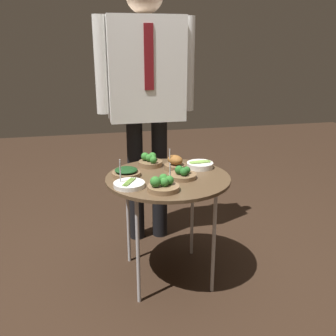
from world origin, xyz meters
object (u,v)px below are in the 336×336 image
Objects in this scene: bowl_broccoli_mid_right at (182,174)px; bowl_broccoli_center at (163,185)px; bowl_roast_front_right at (175,164)px; bowl_asparagus_far_rim at (200,165)px; bowl_asparagus_front_center at (129,184)px; waiter_figure at (146,82)px; bowl_broccoli_near_rim at (150,161)px; serving_cart at (168,183)px; bowl_spinach_mid_left at (126,172)px.

bowl_broccoli_center is at bearing -132.70° from bowl_broccoli_mid_right.
bowl_roast_front_right is 0.81× the size of bowl_asparagus_far_rim.
bowl_broccoli_center is at bearing -28.56° from bowl_asparagus_front_center.
bowl_roast_front_right is at bearing 36.59° from bowl_asparagus_front_center.
bowl_broccoli_near_rim is at bearing -96.18° from waiter_figure.
bowl_broccoli_mid_right is at bearing -80.01° from waiter_figure.
bowl_broccoli_mid_right is 0.98× the size of bowl_asparagus_far_rim.
bowl_asparagus_front_center is at bearing -143.41° from bowl_roast_front_right.
bowl_roast_front_right reaches higher than serving_cart.
waiter_figure is at bearing 66.41° from bowl_spinach_mid_left.
bowl_broccoli_mid_right is at bearing 47.30° from bowl_broccoli_center.
bowl_broccoli_center is 0.09× the size of waiter_figure.
serving_cart is 0.73m from waiter_figure.
bowl_broccoli_near_rim is 0.22m from bowl_spinach_mid_left.
bowl_asparagus_far_rim is 0.66m from waiter_figure.
bowl_asparagus_front_center is 0.09× the size of waiter_figure.
bowl_broccoli_mid_right is at bearing -63.22° from bowl_broccoli_near_rim.
bowl_asparagus_front_center is (-0.17, -0.33, -0.02)m from bowl_broccoli_near_rim.
bowl_asparagus_far_rim is at bearing 26.04° from bowl_asparagus_front_center.
bowl_asparagus_front_center reaches higher than bowl_broccoli_near_rim.
bowl_asparagus_front_center reaches higher than bowl_broccoli_center.
bowl_asparagus_front_center is at bearing 151.44° from bowl_broccoli_center.
bowl_broccoli_mid_right is 0.31m from bowl_asparagus_front_center.
bowl_broccoli_near_rim is at bearing 140.82° from bowl_roast_front_right.
bowl_broccoli_near_rim is at bearing 105.49° from serving_cart.
serving_cart is at bearing -16.44° from bowl_spinach_mid_left.
bowl_asparagus_front_center is 0.80m from waiter_figure.
serving_cart is at bearing 25.24° from bowl_asparagus_front_center.
bowl_asparagus_front_center is at bearing -154.76° from serving_cart.
bowl_asparagus_front_center is 1.00× the size of bowl_broccoli_center.
serving_cart is 0.11m from bowl_broccoli_mid_right.
bowl_roast_front_right reaches higher than bowl_broccoli_mid_right.
waiter_figure is (0.03, 0.30, 0.44)m from bowl_broccoli_near_rim.
bowl_asparagus_far_rim is at bearing 26.87° from serving_cart.
waiter_figure is at bearing 72.06° from bowl_asparagus_front_center.
serving_cart is 4.28× the size of bowl_broccoli_center.
bowl_broccoli_mid_right is (0.07, -0.04, 0.07)m from serving_cart.
bowl_spinach_mid_left is 0.45m from bowl_asparagus_far_rim.
bowl_broccoli_near_rim is at bearing 88.58° from bowl_broccoli_center.
bowl_asparagus_front_center reaches higher than serving_cart.
bowl_broccoli_near_rim is 0.92× the size of bowl_asparagus_far_rim.
waiter_figure is at bearing 103.30° from bowl_roast_front_right.
waiter_figure reaches higher than bowl_broccoli_center.
bowl_broccoli_mid_right is at bearing -20.21° from bowl_spinach_mid_left.
serving_cart is 4.81× the size of bowl_broccoli_near_rim.
bowl_asparagus_far_rim is at bearing -20.55° from bowl_broccoli_near_rim.
bowl_broccoli_mid_right is 0.72m from waiter_figure.
waiter_figure is at bearing 83.82° from bowl_broccoli_near_rim.
bowl_broccoli_near_rim is at bearing 42.54° from bowl_spinach_mid_left.
bowl_broccoli_center is (-0.01, -0.41, -0.00)m from bowl_broccoli_near_rim.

